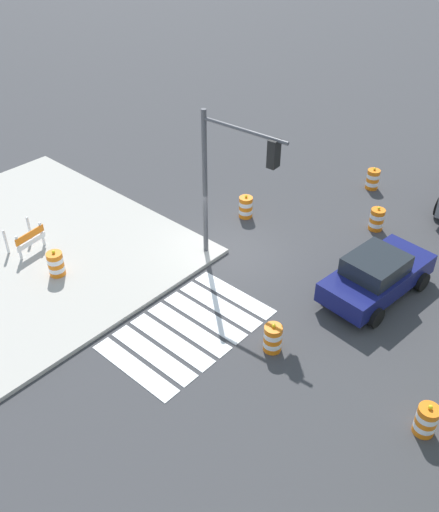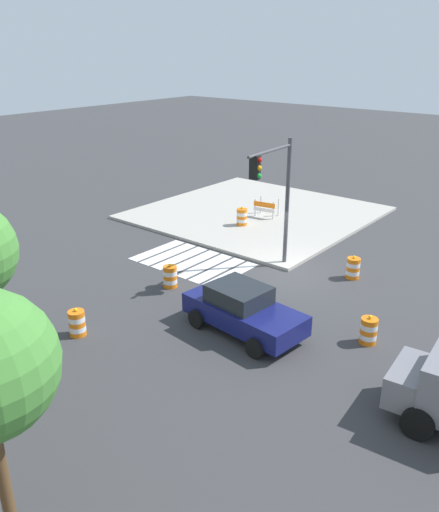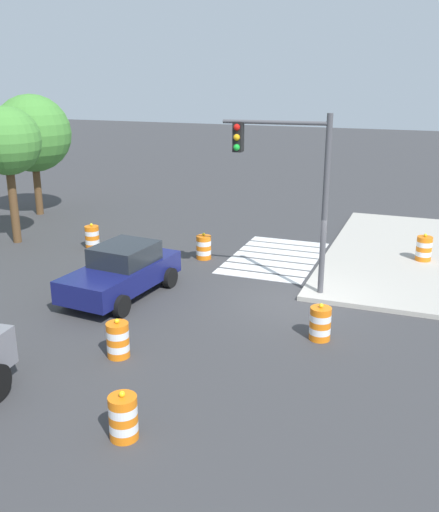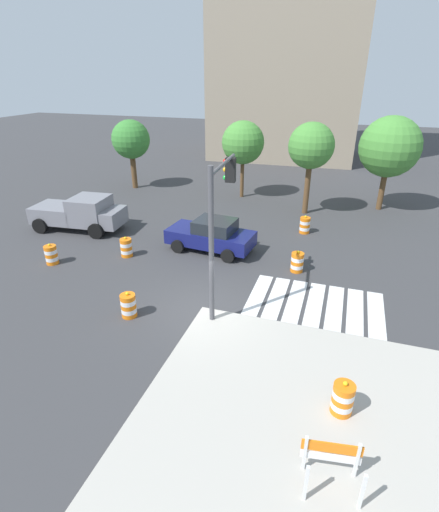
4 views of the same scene
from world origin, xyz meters
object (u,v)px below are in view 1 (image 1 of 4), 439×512
(traffic_barrel_near_corner, at_px, (273,338))
(traffic_barrel_median_far, at_px, (373,179))
(traffic_barrel_crosswalk_end, at_px, (246,207))
(traffic_barrel_far_curb, at_px, (377,219))
(traffic_barrel_on_sidewalk, at_px, (56,264))
(traffic_light_pole, at_px, (232,168))
(traffic_barrel_median_near, at_px, (426,420))
(sports_car, at_px, (377,275))
(construction_barricade, at_px, (28,238))

(traffic_barrel_near_corner, height_order, traffic_barrel_median_far, same)
(traffic_barrel_crosswalk_end, distance_m, traffic_barrel_far_curb, 5.26)
(traffic_barrel_on_sidewalk, xyz_separation_m, traffic_light_pole, (-4.67, 4.04, 3.31))
(traffic_barrel_far_curb, height_order, traffic_barrel_on_sidewalk, traffic_barrel_on_sidewalk)
(traffic_barrel_median_near, height_order, traffic_barrel_median_far, same)
(traffic_barrel_far_curb, relative_size, traffic_light_pole, 0.19)
(traffic_barrel_median_near, bearing_deg, traffic_barrel_median_far, -144.87)
(sports_car, bearing_deg, traffic_light_pole, -67.27)
(sports_car, relative_size, construction_barricade, 3.33)
(sports_car, bearing_deg, traffic_barrel_median_near, 42.25)
(traffic_barrel_near_corner, xyz_separation_m, traffic_barrel_on_sidewalk, (2.25, -7.82, 0.15))
(traffic_barrel_on_sidewalk, bearing_deg, sports_car, 127.15)
(traffic_barrel_crosswalk_end, distance_m, traffic_light_pole, 4.85)
(traffic_barrel_far_curb, height_order, construction_barricade, construction_barricade)
(traffic_barrel_on_sidewalk, distance_m, construction_barricade, 1.99)
(traffic_barrel_on_sidewalk, height_order, traffic_light_pole, traffic_light_pole)
(sports_car, height_order, traffic_barrel_far_curb, sports_car)
(sports_car, distance_m, traffic_barrel_median_far, 7.61)
(construction_barricade, bearing_deg, traffic_barrel_far_curb, 139.20)
(traffic_barrel_crosswalk_end, xyz_separation_m, traffic_barrel_on_sidewalk, (7.61, -2.32, 0.15))
(traffic_barrel_median_near, bearing_deg, traffic_barrel_far_curb, -143.74)
(traffic_barrel_near_corner, height_order, traffic_barrel_on_sidewalk, traffic_barrel_on_sidewalk)
(sports_car, relative_size, traffic_barrel_median_near, 4.38)
(traffic_barrel_median_near, bearing_deg, traffic_barrel_crosswalk_end, -116.50)
(traffic_barrel_near_corner, bearing_deg, traffic_barrel_median_near, 93.01)
(traffic_barrel_crosswalk_end, bearing_deg, traffic_barrel_far_curb, 121.40)
(sports_car, relative_size, traffic_barrel_on_sidewalk, 4.38)
(traffic_barrel_near_corner, xyz_separation_m, traffic_barrel_crosswalk_end, (-5.36, -5.50, 0.00))
(traffic_barrel_near_corner, xyz_separation_m, traffic_barrel_median_far, (-11.00, -2.81, 0.00))
(traffic_barrel_crosswalk_end, relative_size, construction_barricade, 0.76)
(traffic_barrel_crosswalk_end, xyz_separation_m, traffic_light_pole, (2.94, 1.72, 3.46))
(traffic_light_pole, bearing_deg, traffic_barrel_far_curb, 154.00)
(traffic_barrel_on_sidewalk, bearing_deg, traffic_barrel_median_near, 101.26)
(traffic_barrel_median_far, distance_m, traffic_light_pole, 9.30)
(sports_car, distance_m, traffic_barrel_far_curb, 4.20)
(sports_car, distance_m, traffic_light_pole, 6.01)
(traffic_barrel_on_sidewalk, bearing_deg, construction_barricade, -94.70)
(traffic_barrel_near_corner, xyz_separation_m, traffic_barrel_median_near, (-0.25, 4.75, 0.00))
(traffic_light_pole, bearing_deg, construction_barricade, -53.20)
(traffic_light_pole, bearing_deg, traffic_barrel_median_near, 75.73)
(traffic_barrel_near_corner, bearing_deg, traffic_barrel_on_sidewalk, -73.92)
(sports_car, bearing_deg, traffic_barrel_median_far, -150.13)
(traffic_barrel_crosswalk_end, bearing_deg, traffic_barrel_median_near, 63.50)
(traffic_barrel_crosswalk_end, distance_m, traffic_barrel_on_sidewalk, 7.96)
(traffic_barrel_near_corner, relative_size, traffic_barrel_far_curb, 1.00)
(sports_car, relative_size, traffic_barrel_median_far, 4.38)
(traffic_barrel_median_near, relative_size, traffic_barrel_on_sidewalk, 1.00)
(traffic_barrel_crosswalk_end, bearing_deg, construction_barricade, -30.03)
(traffic_barrel_near_corner, distance_m, traffic_barrel_median_far, 11.36)
(traffic_barrel_median_near, bearing_deg, traffic_light_pole, -104.27)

